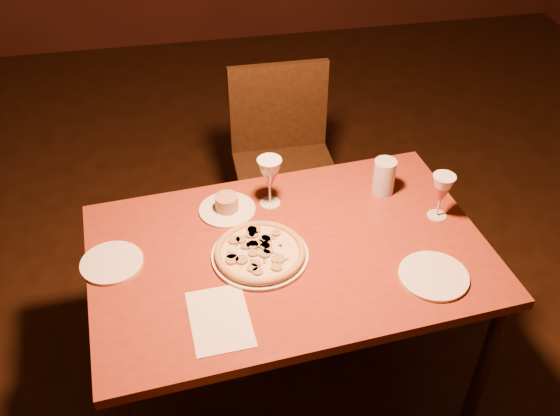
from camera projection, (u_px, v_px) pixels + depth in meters
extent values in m
cube|color=maroon|center=(289.00, 254.00, 2.03)|extent=(1.34, 0.92, 0.04)
cylinder|color=black|center=(116.00, 286.00, 2.38)|extent=(0.05, 0.05, 0.65)
cylinder|color=black|center=(484.00, 365.00, 2.10)|extent=(0.05, 0.05, 0.65)
cylinder|color=black|center=(397.00, 231.00, 2.63)|extent=(0.05, 0.05, 0.65)
cube|color=black|center=(287.00, 176.00, 2.70)|extent=(0.43, 0.43, 0.04)
cube|color=black|center=(278.00, 107.00, 2.71)|extent=(0.43, 0.03, 0.41)
cylinder|color=black|center=(255.00, 248.00, 2.70)|extent=(0.04, 0.04, 0.44)
cylinder|color=black|center=(244.00, 199.00, 2.96)|extent=(0.04, 0.04, 0.44)
cylinder|color=black|center=(333.00, 238.00, 2.75)|extent=(0.04, 0.04, 0.44)
cylinder|color=black|center=(315.00, 191.00, 3.01)|extent=(0.04, 0.04, 0.44)
cylinder|color=silver|center=(260.00, 255.00, 1.98)|extent=(0.31, 0.31, 0.01)
cylinder|color=beige|center=(260.00, 253.00, 1.98)|extent=(0.28, 0.28, 0.01)
torus|color=tan|center=(260.00, 251.00, 1.97)|extent=(0.29, 0.29, 0.02)
cylinder|color=silver|center=(227.00, 210.00, 2.17)|extent=(0.20, 0.20, 0.01)
cylinder|color=#A07D5B|center=(227.00, 203.00, 2.15)|extent=(0.08, 0.08, 0.05)
cylinder|color=#B0BCC0|center=(384.00, 177.00, 2.21)|extent=(0.08, 0.08, 0.13)
cylinder|color=silver|center=(112.00, 263.00, 1.96)|extent=(0.20, 0.20, 0.01)
cylinder|color=silver|center=(434.00, 276.00, 1.91)|extent=(0.22, 0.22, 0.01)
cube|color=silver|center=(220.00, 319.00, 1.79)|extent=(0.18, 0.26, 0.00)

